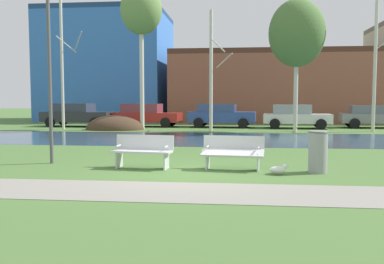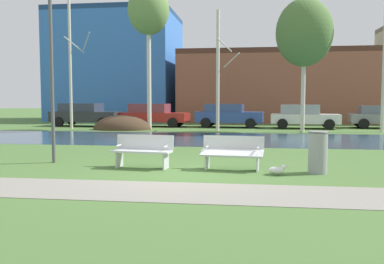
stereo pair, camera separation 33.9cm
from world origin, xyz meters
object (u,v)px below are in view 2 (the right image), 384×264
object	(u,v)px
streetlamp	(51,39)
parked_hatch_third_blue	(228,115)
parked_wagon_fourth_white	(303,116)
parked_suv_fifth_grey	(383,116)
parked_van_nearest_dark	(85,114)
seagull	(277,170)
bench_left	(143,150)
bench_right	(232,152)
parked_sedan_second_red	(153,115)
trash_bin	(318,152)

from	to	relation	value
streetlamp	parked_hatch_third_blue	distance (m)	16.84
parked_wagon_fourth_white	parked_suv_fifth_grey	bearing A→B (deg)	10.31
parked_van_nearest_dark	parked_suv_fifth_grey	world-z (taller)	parked_van_nearest_dark
parked_hatch_third_blue	seagull	bearing A→B (deg)	-83.30
bench_left	bench_right	xyz separation A→B (m)	(2.38, 0.00, 0.00)
seagull	parked_hatch_third_blue	bearing A→B (deg)	96.70
parked_hatch_third_blue	parked_suv_fifth_grey	bearing A→B (deg)	2.32
parked_sedan_second_red	parked_wagon_fourth_white	distance (m)	9.81
streetlamp	parked_van_nearest_dark	distance (m)	16.96
trash_bin	streetlamp	distance (m)	7.88
trash_bin	parked_wagon_fourth_white	size ratio (longest dim) A/B	0.24
seagull	parked_hatch_third_blue	world-z (taller)	parked_hatch_third_blue
parked_van_nearest_dark	parked_wagon_fourth_white	world-z (taller)	parked_van_nearest_dark
parked_wagon_fourth_white	trash_bin	bearing A→B (deg)	-95.91
streetlamp	parked_wagon_fourth_white	distance (m)	18.14
trash_bin	parked_suv_fifth_grey	world-z (taller)	parked_suv_fifth_grey
parked_wagon_fourth_white	parked_van_nearest_dark	bearing A→B (deg)	178.89
bench_left	parked_van_nearest_dark	size ratio (longest dim) A/B	0.34
bench_left	parked_van_nearest_dark	xyz separation A→B (m)	(-8.24, 16.37, 0.34)
parked_sedan_second_red	bench_left	bearing A→B (deg)	-77.88
trash_bin	parked_hatch_third_blue	distance (m)	17.11
bench_left	parked_hatch_third_blue	xyz separation A→B (m)	(1.46, 16.61, 0.33)
parked_wagon_fourth_white	parked_suv_fifth_grey	world-z (taller)	parked_wagon_fourth_white
streetlamp	parked_suv_fifth_grey	xyz separation A→B (m)	(13.98, 16.46, -2.76)
seagull	parked_wagon_fourth_white	xyz separation A→B (m)	(2.69, 16.73, 0.65)
parked_van_nearest_dark	parked_sedan_second_red	xyz separation A→B (m)	(4.64, 0.41, -0.02)
parked_van_nearest_dark	parked_sedan_second_red	size ratio (longest dim) A/B	1.05
bench_left	trash_bin	size ratio (longest dim) A/B	1.58
streetlamp	parked_van_nearest_dark	xyz separation A→B (m)	(-5.47, 15.82, -2.71)
parked_hatch_third_blue	parked_suv_fifth_grey	distance (m)	9.76
streetlamp	parked_hatch_third_blue	bearing A→B (deg)	75.24
parked_van_nearest_dark	parked_suv_fifth_grey	bearing A→B (deg)	1.87
bench_left	parked_wagon_fourth_white	size ratio (longest dim) A/B	0.38
trash_bin	parked_van_nearest_dark	distance (m)	20.92
bench_right	streetlamp	distance (m)	6.01
trash_bin	seagull	distance (m)	1.16
parked_van_nearest_dark	parked_suv_fifth_grey	size ratio (longest dim) A/B	1.11
bench_right	streetlamp	size ratio (longest dim) A/B	0.31
parked_suv_fifth_grey	trash_bin	bearing A→B (deg)	-111.32
bench_right	parked_suv_fifth_grey	distance (m)	19.17
streetlamp	parked_wagon_fourth_white	xyz separation A→B (m)	(8.95, 15.55, -2.74)
parked_hatch_third_blue	trash_bin	bearing A→B (deg)	-79.82
seagull	parked_suv_fifth_grey	distance (m)	19.27
trash_bin	parked_sedan_second_red	distance (m)	18.83
parked_sedan_second_red	parked_suv_fifth_grey	bearing A→B (deg)	0.88
parked_suv_fifth_grey	seagull	bearing A→B (deg)	-113.64
seagull	parked_suv_fifth_grey	bearing A→B (deg)	66.36
bench_left	parked_sedan_second_red	distance (m)	17.17
streetlamp	parked_wagon_fourth_white	bearing A→B (deg)	60.08
parked_hatch_third_blue	bench_left	bearing A→B (deg)	-95.03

